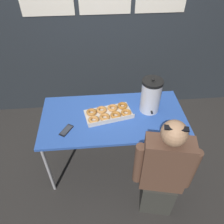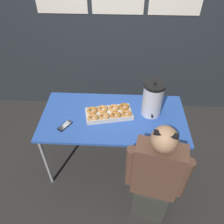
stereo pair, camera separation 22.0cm
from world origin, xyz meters
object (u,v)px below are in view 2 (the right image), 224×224
object	(u,v)px
donut_box	(109,113)
person_seated	(155,179)
coffee_urn	(153,99)
cell_phone	(65,126)

from	to	relation	value
donut_box	person_seated	xyz separation A→B (m)	(0.43, -0.62, -0.20)
coffee_urn	person_seated	world-z (taller)	person_seated
donut_box	cell_phone	xyz separation A→B (m)	(-0.42, -0.19, -0.02)
donut_box	coffee_urn	distance (m)	0.46
donut_box	coffee_urn	xyz separation A→B (m)	(0.43, 0.05, 0.16)
coffee_urn	person_seated	size ratio (longest dim) A/B	0.32
coffee_urn	person_seated	distance (m)	0.76
donut_box	person_seated	bearing A→B (deg)	-66.80
coffee_urn	cell_phone	bearing A→B (deg)	-164.55
cell_phone	person_seated	world-z (taller)	person_seated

